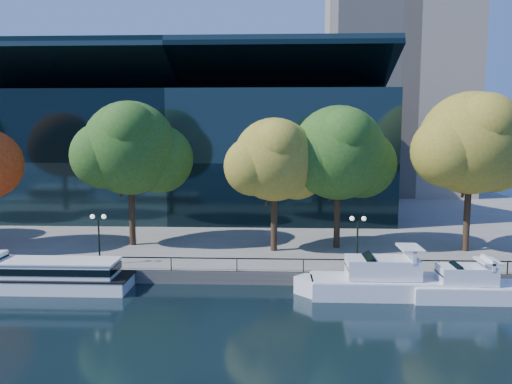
{
  "coord_description": "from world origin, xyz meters",
  "views": [
    {
      "loc": [
        7.99,
        -33.24,
        11.54
      ],
      "look_at": [
        6.24,
        8.0,
        6.41
      ],
      "focal_mm": 35.0,
      "sensor_mm": 36.0,
      "label": 1
    }
  ],
  "objects_px": {
    "lamp_1": "(99,228)",
    "lamp_2": "(358,230)",
    "tree_2": "(132,150)",
    "tree_3": "(276,161)",
    "tree_4": "(340,155)",
    "cruiser_near": "(383,281)",
    "tree_5": "(473,145)",
    "cruiser_far": "(466,286)",
    "tour_boat": "(38,274)"
  },
  "relations": [
    {
      "from": "lamp_1",
      "to": "lamp_2",
      "type": "bearing_deg",
      "value": 0.0
    },
    {
      "from": "tree_4",
      "to": "tour_boat",
      "type": "bearing_deg",
      "value": -156.56
    },
    {
      "from": "tour_boat",
      "to": "cruiser_near",
      "type": "distance_m",
      "value": 24.77
    },
    {
      "from": "lamp_1",
      "to": "tree_4",
      "type": "bearing_deg",
      "value": 18.81
    },
    {
      "from": "tree_4",
      "to": "lamp_1",
      "type": "relative_size",
      "value": 3.16
    },
    {
      "from": "tree_5",
      "to": "tour_boat",
      "type": "bearing_deg",
      "value": -164.97
    },
    {
      "from": "cruiser_near",
      "to": "lamp_1",
      "type": "height_order",
      "value": "lamp_1"
    },
    {
      "from": "lamp_2",
      "to": "tree_2",
      "type": "bearing_deg",
      "value": 160.26
    },
    {
      "from": "lamp_1",
      "to": "lamp_2",
      "type": "relative_size",
      "value": 1.0
    },
    {
      "from": "cruiser_near",
      "to": "tree_3",
      "type": "distance_m",
      "value": 13.97
    },
    {
      "from": "cruiser_near",
      "to": "tree_2",
      "type": "xyz_separation_m",
      "value": [
        -20.59,
        10.55,
        8.65
      ]
    },
    {
      "from": "cruiser_near",
      "to": "tree_5",
      "type": "height_order",
      "value": "tree_5"
    },
    {
      "from": "tree_3",
      "to": "lamp_2",
      "type": "relative_size",
      "value": 2.88
    },
    {
      "from": "tour_boat",
      "to": "lamp_1",
      "type": "relative_size",
      "value": 3.5
    },
    {
      "from": "lamp_2",
      "to": "tour_boat",
      "type": "bearing_deg",
      "value": -172.03
    },
    {
      "from": "tree_5",
      "to": "tree_3",
      "type": "bearing_deg",
      "value": -177.87
    },
    {
      "from": "tree_2",
      "to": "lamp_2",
      "type": "height_order",
      "value": "tree_2"
    },
    {
      "from": "lamp_1",
      "to": "lamp_2",
      "type": "height_order",
      "value": "same"
    },
    {
      "from": "tree_2",
      "to": "tree_3",
      "type": "bearing_deg",
      "value": -7.39
    },
    {
      "from": "tree_5",
      "to": "lamp_2",
      "type": "xyz_separation_m",
      "value": [
        -10.61,
        -5.87,
        -6.28
      ]
    },
    {
      "from": "tree_2",
      "to": "tree_3",
      "type": "distance_m",
      "value": 13.2
    },
    {
      "from": "tree_5",
      "to": "lamp_2",
      "type": "relative_size",
      "value": 3.44
    },
    {
      "from": "cruiser_near",
      "to": "tree_2",
      "type": "height_order",
      "value": "tree_2"
    },
    {
      "from": "cruiser_far",
      "to": "tree_4",
      "type": "bearing_deg",
      "value": 124.06
    },
    {
      "from": "tour_boat",
      "to": "cruiser_near",
      "type": "bearing_deg",
      "value": -0.74
    },
    {
      "from": "cruiser_far",
      "to": "tree_3",
      "type": "xyz_separation_m",
      "value": [
        -13.03,
        9.47,
        7.9
      ]
    },
    {
      "from": "tree_3",
      "to": "lamp_1",
      "type": "height_order",
      "value": "tree_3"
    },
    {
      "from": "lamp_1",
      "to": "tree_2",
      "type": "bearing_deg",
      "value": 83.63
    },
    {
      "from": "lamp_2",
      "to": "tree_4",
      "type": "bearing_deg",
      "value": 95.1
    },
    {
      "from": "lamp_1",
      "to": "lamp_2",
      "type": "distance_m",
      "value": 20.11
    },
    {
      "from": "cruiser_near",
      "to": "cruiser_far",
      "type": "distance_m",
      "value": 5.54
    },
    {
      "from": "tree_3",
      "to": "lamp_2",
      "type": "height_order",
      "value": "tree_3"
    },
    {
      "from": "cruiser_near",
      "to": "cruiser_far",
      "type": "bearing_deg",
      "value": -6.38
    },
    {
      "from": "tree_4",
      "to": "tree_2",
      "type": "bearing_deg",
      "value": 179.11
    },
    {
      "from": "cruiser_near",
      "to": "lamp_1",
      "type": "distance_m",
      "value": 21.86
    },
    {
      "from": "cruiser_near",
      "to": "tree_3",
      "type": "relative_size",
      "value": 1.05
    },
    {
      "from": "tour_boat",
      "to": "tree_3",
      "type": "xyz_separation_m",
      "value": [
        17.24,
        8.53,
        7.72
      ]
    },
    {
      "from": "tour_boat",
      "to": "cruiser_near",
      "type": "height_order",
      "value": "cruiser_near"
    },
    {
      "from": "tree_2",
      "to": "tree_5",
      "type": "height_order",
      "value": "tree_5"
    },
    {
      "from": "tree_2",
      "to": "lamp_1",
      "type": "bearing_deg",
      "value": -96.37
    },
    {
      "from": "cruiser_near",
      "to": "tree_5",
      "type": "distance_m",
      "value": 16.17
    },
    {
      "from": "tree_2",
      "to": "tree_3",
      "type": "height_order",
      "value": "tree_2"
    },
    {
      "from": "tree_4",
      "to": "tree_5",
      "type": "bearing_deg",
      "value": -3.96
    },
    {
      "from": "cruiser_near",
      "to": "cruiser_far",
      "type": "relative_size",
      "value": 1.32
    },
    {
      "from": "cruiser_far",
      "to": "tree_4",
      "type": "distance_m",
      "value": 15.59
    },
    {
      "from": "cruiser_far",
      "to": "lamp_2",
      "type": "xyz_separation_m",
      "value": [
        -6.75,
        4.22,
        3.02
      ]
    },
    {
      "from": "cruiser_far",
      "to": "lamp_2",
      "type": "height_order",
      "value": "lamp_2"
    },
    {
      "from": "tree_2",
      "to": "tree_4",
      "type": "xyz_separation_m",
      "value": [
        18.74,
        -0.29,
        -0.37
      ]
    },
    {
      "from": "tree_4",
      "to": "tree_5",
      "type": "distance_m",
      "value": 11.26
    },
    {
      "from": "cruiser_near",
      "to": "tree_3",
      "type": "bearing_deg",
      "value": 130.38
    }
  ]
}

